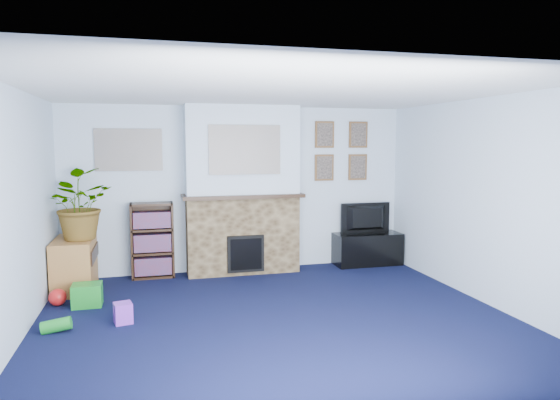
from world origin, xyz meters
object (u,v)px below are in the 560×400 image
object	(u,v)px
bookshelf	(153,242)
sideboard	(75,263)
tv_stand	(367,250)
television	(367,218)

from	to	relation	value
bookshelf	sideboard	distance (m)	1.06
tv_stand	sideboard	size ratio (longest dim) A/B	1.21
television	bookshelf	world-z (taller)	bookshelf
tv_stand	television	size ratio (longest dim) A/B	1.28
tv_stand	bookshelf	world-z (taller)	bookshelf
television	bookshelf	xyz separation A→B (m)	(-3.22, 0.06, -0.22)
tv_stand	sideboard	xyz separation A→B (m)	(-4.19, -0.31, 0.12)
television	bookshelf	size ratio (longest dim) A/B	0.77
bookshelf	sideboard	size ratio (longest dim) A/B	1.23
bookshelf	sideboard	xyz separation A→B (m)	(-0.97, -0.38, -0.15)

